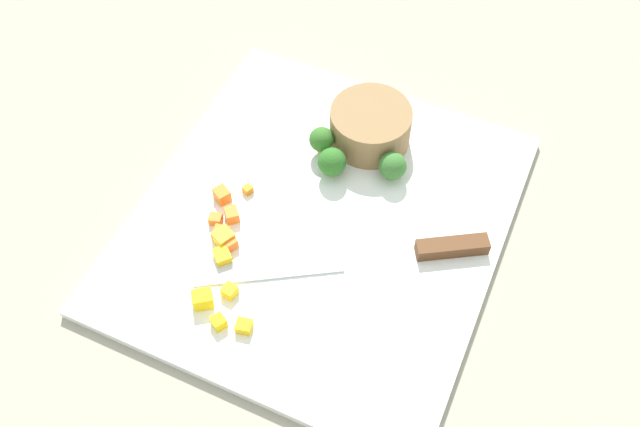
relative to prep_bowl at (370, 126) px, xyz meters
name	(u,v)px	position (x,y,z in m)	size (l,w,h in m)	color
ground_plane	(320,224)	(0.13, -0.01, -0.04)	(4.00, 4.00, 0.00)	#9D9882
cutting_board	(320,222)	(0.13, -0.01, -0.03)	(0.44, 0.40, 0.01)	white
prep_bowl	(370,126)	(0.00, 0.00, 0.00)	(0.10, 0.10, 0.05)	olive
chef_knife	(392,254)	(0.15, 0.09, -0.02)	(0.18, 0.29, 0.02)	silver
carrot_dice_0	(222,195)	(0.15, -0.12, -0.02)	(0.01, 0.02, 0.02)	orange
carrot_dice_1	(246,192)	(0.14, -0.10, -0.02)	(0.01, 0.01, 0.01)	orange
carrot_dice_2	(216,219)	(0.19, -0.11, -0.02)	(0.01, 0.01, 0.01)	orange
carrot_dice_3	(221,234)	(0.20, -0.10, -0.02)	(0.02, 0.02, 0.01)	orange
carrot_dice_4	(230,243)	(0.21, -0.08, -0.02)	(0.01, 0.01, 0.01)	orange
carrot_dice_5	(232,215)	(0.17, -0.10, -0.02)	(0.01, 0.02, 0.01)	orange
pepper_dice_0	(230,291)	(0.26, -0.05, -0.02)	(0.01, 0.01, 0.01)	yellow
pepper_dice_1	(219,322)	(0.30, -0.05, -0.02)	(0.01, 0.01, 0.01)	yellow
pepper_dice_2	(244,326)	(0.29, -0.02, -0.02)	(0.02, 0.01, 0.01)	yellow
pepper_dice_3	(203,299)	(0.28, -0.07, -0.01)	(0.02, 0.02, 0.02)	yellow
pepper_dice_4	(224,238)	(0.21, -0.09, -0.02)	(0.02, 0.02, 0.02)	yellow
pepper_dice_5	(222,256)	(0.23, -0.08, -0.02)	(0.02, 0.02, 0.01)	yellow
broccoli_floret_0	(392,166)	(0.04, 0.05, 0.00)	(0.03, 0.03, 0.04)	#8BAD57
broccoli_floret_1	(322,140)	(0.04, -0.04, 0.00)	(0.03, 0.03, 0.04)	#8FAB67
broccoli_floret_2	(332,162)	(0.07, -0.02, 0.00)	(0.03, 0.03, 0.04)	#84AD59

